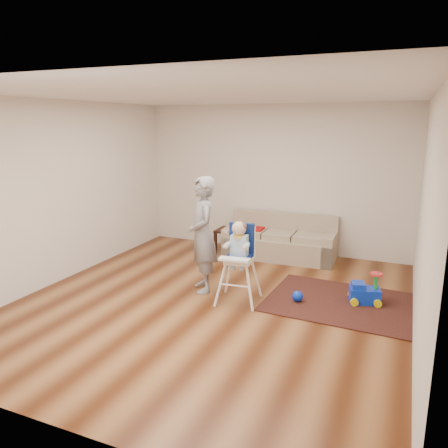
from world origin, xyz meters
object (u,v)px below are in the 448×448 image
at_px(ride_on_toy, 365,288).
at_px(side_table, 229,241).
at_px(high_chair, 239,263).
at_px(toy_ball, 298,296).
at_px(sofa, 280,237).
at_px(adult, 203,235).

bearing_deg(ride_on_toy, side_table, 135.83).
xyz_separation_m(side_table, high_chair, (0.97, -2.03, 0.31)).
bearing_deg(toy_ball, high_chair, -160.35).
bearing_deg(ride_on_toy, sofa, 121.69).
distance_m(ride_on_toy, adult, 2.31).
height_order(toy_ball, adult, adult).
xyz_separation_m(high_chair, adult, (-0.62, 0.18, 0.29)).
height_order(side_table, high_chair, high_chair).
xyz_separation_m(toy_ball, adult, (-1.37, -0.08, 0.74)).
bearing_deg(sofa, toy_ball, -68.40).
xyz_separation_m(sofa, ride_on_toy, (1.62, -1.55, -0.15)).
distance_m(side_table, ride_on_toy, 2.93).
relative_size(sofa, toy_ball, 13.32).
bearing_deg(sofa, high_chair, -90.28).
height_order(sofa, adult, adult).
distance_m(sofa, side_table, 0.95).
distance_m(toy_ball, high_chair, 0.91).
bearing_deg(adult, sofa, 127.55).
relative_size(sofa, ride_on_toy, 4.61).
xyz_separation_m(ride_on_toy, high_chair, (-1.58, -0.58, 0.31)).
bearing_deg(sofa, ride_on_toy, -45.07).
height_order(ride_on_toy, adult, adult).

